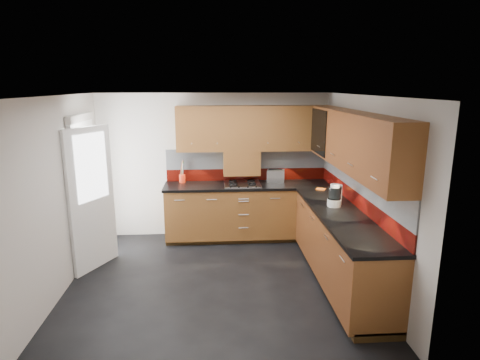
{
  "coord_description": "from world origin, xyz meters",
  "views": [
    {
      "loc": [
        -0.02,
        -4.84,
        2.52
      ],
      "look_at": [
        0.36,
        0.65,
        1.22
      ],
      "focal_mm": 30.0,
      "sensor_mm": 36.0,
      "label": 1
    }
  ],
  "objects": [
    {
      "name": "glass_cabinet",
      "position": [
        1.71,
        1.07,
        1.87
      ],
      "size": [
        0.32,
        0.8,
        0.66
      ],
      "color": "black",
      "rests_on": "room"
    },
    {
      "name": "gas_hob",
      "position": [
        0.45,
        1.47,
        0.96
      ],
      "size": [
        0.59,
        0.52,
        0.05
      ],
      "color": "silver",
      "rests_on": "countertop"
    },
    {
      "name": "utensil_pot",
      "position": [
        -0.53,
        1.69,
        1.03
      ],
      "size": [
        0.11,
        0.11,
        0.38
      ],
      "color": "red",
      "rests_on": "countertop"
    },
    {
      "name": "extractor_hood",
      "position": [
        0.45,
        1.64,
        1.28
      ],
      "size": [
        0.6,
        0.33,
        0.4
      ],
      "primitive_type": "cube",
      "color": "brown",
      "rests_on": "room"
    },
    {
      "name": "orange_cloth",
      "position": [
        1.64,
        1.08,
        0.95
      ],
      "size": [
        0.18,
        0.17,
        0.01
      ],
      "primitive_type": "cube",
      "rotation": [
        0.0,
        0.0,
        -0.43
      ],
      "color": "orange",
      "rests_on": "countertop"
    },
    {
      "name": "upper_cabinets",
      "position": [
        1.23,
        0.78,
        1.84
      ],
      "size": [
        2.5,
        3.2,
        0.72
      ],
      "color": "brown",
      "rests_on": "room"
    },
    {
      "name": "back_door",
      "position": [
        -1.78,
        0.75,
        1.03
      ],
      "size": [
        0.42,
        1.19,
        2.04
      ],
      "color": "white",
      "rests_on": "room"
    },
    {
      "name": "paper_towel",
      "position": [
        1.65,
        0.28,
        1.08
      ],
      "size": [
        0.17,
        0.17,
        0.27
      ],
      "primitive_type": "cylinder",
      "rotation": [
        0.0,
        0.0,
        -0.42
      ],
      "color": "white",
      "rests_on": "countertop"
    },
    {
      "name": "food_processor",
      "position": [
        1.59,
        0.2,
        1.08
      ],
      "size": [
        0.18,
        0.18,
        0.3
      ],
      "color": "white",
      "rests_on": "countertop"
    },
    {
      "name": "countertop",
      "position": [
        1.05,
        0.7,
        0.92
      ],
      "size": [
        2.72,
        3.22,
        0.04
      ],
      "color": "black",
      "rests_on": "base_cabinets"
    },
    {
      "name": "backsplash",
      "position": [
        1.28,
        0.93,
        1.21
      ],
      "size": [
        2.7,
        3.2,
        0.54
      ],
      "color": "maroon",
      "rests_on": "countertop"
    },
    {
      "name": "base_cabinets",
      "position": [
        1.07,
        0.72,
        0.44
      ],
      "size": [
        2.7,
        3.2,
        0.95
      ],
      "color": "brown",
      "rests_on": "room"
    },
    {
      "name": "room",
      "position": [
        0.0,
        0.0,
        1.5
      ],
      "size": [
        4.0,
        3.8,
        2.64
      ],
      "color": "black"
    },
    {
      "name": "toaster",
      "position": [
        1.02,
        1.64,
        1.04
      ],
      "size": [
        0.32,
        0.23,
        0.21
      ],
      "color": "silver",
      "rests_on": "countertop"
    }
  ]
}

